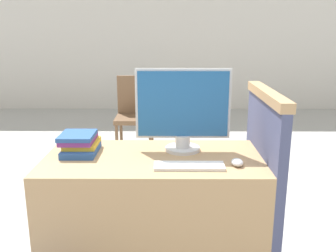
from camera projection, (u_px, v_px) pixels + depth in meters
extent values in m
cube|color=silver|center=(165.00, 30.00, 6.55)|extent=(12.00, 0.06, 2.80)
cube|color=tan|center=(154.00, 220.00, 2.14)|extent=(1.19, 0.62, 0.76)
cube|color=#474C70|center=(261.00, 191.00, 2.15)|extent=(0.05, 0.72, 1.07)
cube|color=tan|center=(268.00, 95.00, 2.00)|extent=(0.07, 0.72, 0.05)
cylinder|color=silver|center=(183.00, 149.00, 2.15)|extent=(0.20, 0.20, 0.02)
cylinder|color=silver|center=(183.00, 141.00, 2.14)|extent=(0.08, 0.08, 0.07)
cube|color=silver|center=(183.00, 104.00, 2.09)|extent=(0.53, 0.01, 0.39)
cube|color=#1E5693|center=(183.00, 104.00, 2.08)|extent=(0.50, 0.02, 0.37)
cube|color=white|center=(189.00, 166.00, 1.89)|extent=(0.35, 0.11, 0.02)
ellipsoid|color=silver|center=(237.00, 162.00, 1.91)|extent=(0.06, 0.09, 0.03)
cube|color=#285199|center=(81.00, 150.00, 2.10)|extent=(0.18, 0.26, 0.04)
cube|color=gold|center=(82.00, 143.00, 2.12)|extent=(0.18, 0.22, 0.03)
cube|color=#7A3384|center=(78.00, 139.00, 2.11)|extent=(0.18, 0.23, 0.03)
cube|color=#285199|center=(77.00, 136.00, 2.08)|extent=(0.19, 0.21, 0.02)
cylinder|color=brown|center=(117.00, 142.00, 4.22)|extent=(0.04, 0.04, 0.40)
cylinder|color=brown|center=(150.00, 142.00, 4.22)|extent=(0.04, 0.04, 0.40)
cylinder|color=brown|center=(121.00, 133.00, 4.59)|extent=(0.04, 0.04, 0.40)
cylinder|color=brown|center=(152.00, 133.00, 4.59)|extent=(0.04, 0.04, 0.40)
cube|color=brown|center=(135.00, 119.00, 4.35)|extent=(0.44, 0.44, 0.05)
cube|color=brown|center=(136.00, 94.00, 4.48)|extent=(0.44, 0.04, 0.45)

